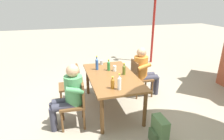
% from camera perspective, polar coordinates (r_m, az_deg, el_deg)
% --- Properties ---
extents(ground_plane, '(24.00, 24.00, 0.00)m').
position_cam_1_polar(ground_plane, '(4.26, 0.00, -10.90)').
color(ground_plane, gray).
extents(dining_table, '(1.73, 0.95, 0.74)m').
position_cam_1_polar(dining_table, '(3.96, 0.00, -2.77)').
color(dining_table, brown).
rests_on(dining_table, ground_plane).
extents(chair_near_right, '(0.47, 0.47, 0.87)m').
position_cam_1_polar(chair_near_right, '(3.57, -10.44, -8.94)').
color(chair_near_right, brown).
rests_on(chair_near_right, ground_plane).
extents(chair_far_left, '(0.46, 0.46, 0.87)m').
position_cam_1_polar(chair_far_left, '(4.61, 7.97, -1.78)').
color(chair_far_left, brown).
rests_on(chair_far_left, ground_plane).
extents(chair_near_left, '(0.44, 0.44, 0.87)m').
position_cam_1_polar(chair_near_left, '(4.27, -11.50, -3.89)').
color(chair_near_left, brown).
rests_on(chair_near_left, ground_plane).
extents(person_in_white_shirt, '(0.47, 0.61, 1.18)m').
position_cam_1_polar(person_in_white_shirt, '(3.49, -12.42, -6.69)').
color(person_in_white_shirt, '#4C935B').
rests_on(person_in_white_shirt, ground_plane).
extents(person_in_plaid_shirt, '(0.47, 0.61, 1.18)m').
position_cam_1_polar(person_in_plaid_shirt, '(4.59, 9.34, 0.28)').
color(person_in_plaid_shirt, orange).
rests_on(person_in_plaid_shirt, ground_plane).
extents(bottle_blue, '(0.06, 0.06, 0.32)m').
position_cam_1_polar(bottle_blue, '(4.22, -4.48, 1.85)').
color(bottle_blue, '#2D56A3').
rests_on(bottle_blue, dining_table).
extents(bottle_clear, '(0.06, 0.06, 0.29)m').
position_cam_1_polar(bottle_clear, '(3.29, 2.18, -3.80)').
color(bottle_clear, white).
rests_on(bottle_clear, dining_table).
extents(bottle_amber, '(0.06, 0.06, 0.22)m').
position_cam_1_polar(bottle_amber, '(3.34, 0.16, -3.98)').
color(bottle_amber, '#996019').
rests_on(bottle_amber, dining_table).
extents(bottle_green, '(0.06, 0.06, 0.25)m').
position_cam_1_polar(bottle_green, '(4.17, -1.01, 1.27)').
color(bottle_green, '#287A38').
rests_on(bottle_green, dining_table).
extents(bottle_olive, '(0.06, 0.06, 0.25)m').
position_cam_1_polar(bottle_olive, '(3.95, 3.56, 0.10)').
color(bottle_olive, '#566623').
rests_on(bottle_olive, dining_table).
extents(cup_white, '(0.07, 0.07, 0.12)m').
position_cam_1_polar(cup_white, '(4.15, 0.77, 0.49)').
color(cup_white, white).
rests_on(cup_white, dining_table).
extents(cup_steel, '(0.08, 0.08, 0.10)m').
position_cam_1_polar(cup_steel, '(4.58, -3.10, 2.24)').
color(cup_steel, '#B2B7BC').
rests_on(cup_steel, dining_table).
extents(backpack_by_near_side, '(0.31, 0.21, 0.41)m').
position_cam_1_polar(backpack_by_near_side, '(5.46, -2.07, -1.30)').
color(backpack_by_near_side, black).
rests_on(backpack_by_near_side, ground_plane).
extents(backpack_by_far_side, '(0.33, 0.22, 0.48)m').
position_cam_1_polar(backpack_by_far_side, '(3.30, 13.70, -17.30)').
color(backpack_by_far_side, '#47663D').
rests_on(backpack_by_far_side, ground_plane).
extents(lamp_post, '(0.56, 0.20, 3.05)m').
position_cam_1_polar(lamp_post, '(6.93, 12.65, 19.36)').
color(lamp_post, maroon).
rests_on(lamp_post, ground_plane).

